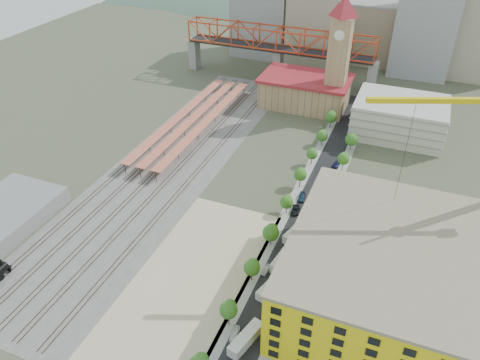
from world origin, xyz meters
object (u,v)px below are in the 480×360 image
at_px(construction_building, 386,274).
at_px(site_trailer_c, 283,259).
at_px(car_0, 235,334).
at_px(clock_tower, 340,46).
at_px(site_trailer_d, 295,232).
at_px(site_trailer_a, 246,339).
at_px(site_trailer_b, 270,287).

relative_size(construction_building, site_trailer_c, 4.95).
height_order(site_trailer_c, car_0, site_trailer_c).
bearing_deg(car_0, clock_tower, 83.07).
bearing_deg(site_trailer_d, car_0, -78.56).
xyz_separation_m(clock_tower, car_0, (5.00, -122.57, -27.91)).
height_order(site_trailer_d, car_0, site_trailer_d).
relative_size(clock_tower, car_0, 11.29).
bearing_deg(site_trailer_d, site_trailer_a, -74.07).
height_order(clock_tower, construction_building, clock_tower).
relative_size(clock_tower, site_trailer_a, 5.07).
relative_size(site_trailer_a, site_trailer_d, 1.06).
height_order(site_trailer_a, site_trailer_d, site_trailer_a).
height_order(clock_tower, site_trailer_d, clock_tower).
distance_m(construction_building, car_0, 37.75).
bearing_deg(site_trailer_c, site_trailer_b, -81.16).
height_order(construction_building, site_trailer_c, construction_building).
bearing_deg(clock_tower, site_trailer_a, -86.29).
height_order(clock_tower, site_trailer_a, clock_tower).
distance_m(site_trailer_a, site_trailer_c, 27.28).
height_order(site_trailer_c, site_trailer_d, site_trailer_c).
xyz_separation_m(clock_tower, site_trailer_b, (8.00, -106.71, -27.46)).
xyz_separation_m(site_trailer_b, site_trailer_d, (0.00, 22.39, 0.09)).
xyz_separation_m(site_trailer_c, site_trailer_d, (0.00, 11.68, -0.07)).
distance_m(site_trailer_a, site_trailer_b, 16.58).
xyz_separation_m(clock_tower, construction_building, (34.00, -99.99, -19.29)).
bearing_deg(site_trailer_d, construction_building, -15.16).
bearing_deg(site_trailer_a, site_trailer_c, 105.57).
distance_m(clock_tower, car_0, 125.81).
relative_size(site_trailer_a, site_trailer_b, 1.13).
bearing_deg(site_trailer_c, construction_building, 0.11).
bearing_deg(site_trailer_b, site_trailer_c, 106.80).
xyz_separation_m(construction_building, car_0, (-29.00, -22.57, -8.63)).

